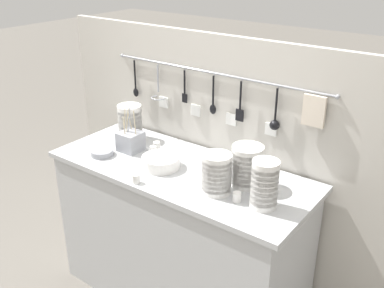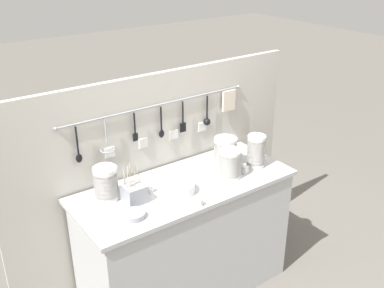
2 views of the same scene
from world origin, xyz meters
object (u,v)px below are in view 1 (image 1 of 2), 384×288
Objects in this scene: bowl_stack_tall_left at (130,122)px; bowl_stack_short_front at (264,184)px; bowl_stack_wide_centre at (217,173)px; steel_mixing_bowl at (102,152)px; plate_stack at (161,162)px; cutlery_caddy at (131,141)px; cup_front_right at (157,146)px; cup_centre at (153,150)px; cup_back_left at (273,188)px; cup_front_left at (136,179)px; cup_by_caddy at (237,197)px; bowl_stack_back_corner at (247,166)px.

bowl_stack_short_front reaches higher than bowl_stack_tall_left.
bowl_stack_wide_centre reaches higher than steel_mixing_bowl.
cutlery_caddy is at bearing 167.49° from plate_stack.
cutlery_caddy is (0.09, 0.16, 0.04)m from steel_mixing_bowl.
bowl_stack_wide_centre is 0.63m from cup_front_right.
cutlery_caddy is at bearing 60.15° from steel_mixing_bowl.
bowl_stack_short_front is at bearing -9.05° from cup_centre.
bowl_stack_wide_centre reaches higher than cup_front_right.
plate_stack reaches higher than cup_back_left.
bowl_stack_short_front reaches higher than cup_front_right.
bowl_stack_short_front is 0.88m from cup_front_right.
cup_back_left is 1.00× the size of cup_front_left.
cup_by_caddy is at bearing -13.45° from cup_centre.
cup_by_caddy is at bearing -74.42° from bowl_stack_back_corner.
cup_by_caddy is (0.93, 0.03, 0.01)m from steel_mixing_bowl.
steel_mixing_bowl is 0.34m from cup_front_right.
bowl_stack_back_corner reaches higher than cup_front_left.
bowl_stack_tall_left is at bearing 163.97° from bowl_stack_wide_centre.
steel_mixing_bowl is at bearing -139.54° from cup_centre.
cup_front_left is (0.44, -0.42, -0.09)m from bowl_stack_tall_left.
cup_by_caddy is at bearing -8.39° from cutlery_caddy.
steel_mixing_bowl is at bearing 162.30° from cup_front_left.
bowl_stack_tall_left is at bearing 97.58° from steel_mixing_bowl.
cup_back_left is at bearing 61.60° from cup_by_caddy.
bowl_stack_wide_centre is at bearing 3.55° from steel_mixing_bowl.
cup_back_left is at bearing 4.12° from bowl_stack_back_corner.
bowl_stack_back_corner is at bearing -175.88° from cup_back_left.
cutlery_caddy is at bearing 137.60° from cup_front_left.
bowl_stack_short_front is 5.00× the size of cup_back_left.
cup_back_left is (0.23, 0.17, -0.08)m from bowl_stack_wide_centre.
cup_back_left is (1.07, -0.07, -0.09)m from bowl_stack_tall_left.
bowl_stack_tall_left is 1.08m from cup_back_left.
plate_stack is at bearing 13.07° from steel_mixing_bowl.
cup_by_caddy is (0.97, -0.26, -0.09)m from bowl_stack_tall_left.
cup_front_left is (-0.53, -0.16, 0.00)m from cup_by_caddy.
bowl_stack_back_corner reaches higher than cup_back_left.
steel_mixing_bowl is at bearing -82.42° from bowl_stack_tall_left.
steel_mixing_bowl is 0.19m from cutlery_caddy.
cup_back_left is 0.80m from cup_centre.
cup_by_caddy is at bearing -164.48° from bowl_stack_short_front.
bowl_stack_tall_left is at bearing 168.59° from bowl_stack_short_front.
bowl_stack_tall_left reaches higher than cup_front_right.
bowl_stack_wide_centre is 0.86× the size of bowl_stack_short_front.
bowl_stack_short_front reaches higher than cup_centre.
bowl_stack_short_front reaches higher than cup_by_caddy.
bowl_stack_tall_left is 0.83× the size of cutlery_caddy.
cutlery_caddy is (0.13, -0.13, -0.05)m from bowl_stack_tall_left.
cup_back_left and cup_front_right have the same top height.
cup_front_left is (-0.48, -0.34, -0.09)m from bowl_stack_back_corner.
bowl_stack_back_corner is at bearing 34.98° from cup_front_left.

